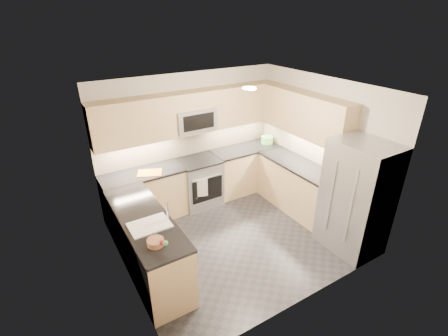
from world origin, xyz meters
TOP-DOWN VIEW (x-y plane):
  - floor at (0.00, 0.00)m, footprint 3.60×3.20m
  - ceiling at (0.00, 0.00)m, footprint 3.60×3.20m
  - wall_back at (0.00, 1.60)m, footprint 3.60×0.02m
  - wall_front at (0.00, -1.60)m, footprint 3.60×0.02m
  - wall_left at (-1.80, 0.00)m, footprint 0.02×3.20m
  - wall_right at (1.80, 0.00)m, footprint 0.02×3.20m
  - base_cab_back_left at (-1.09, 1.30)m, footprint 1.42×0.60m
  - base_cab_back_right at (1.09, 1.30)m, footprint 1.42×0.60m
  - base_cab_right at (1.50, 0.15)m, footprint 0.60×1.70m
  - base_cab_peninsula at (-1.50, 0.00)m, footprint 0.60×2.00m
  - countertop_back_left at (-1.09, 1.30)m, footprint 1.42×0.63m
  - countertop_back_right at (1.09, 1.30)m, footprint 1.42×0.63m
  - countertop_right at (1.50, 0.15)m, footprint 0.63×1.70m
  - countertop_peninsula at (-1.50, 0.00)m, footprint 0.63×2.00m
  - upper_cab_back at (0.00, 1.43)m, footprint 3.60×0.35m
  - upper_cab_right at (1.62, 0.28)m, footprint 0.35×1.95m
  - backsplash_back at (0.00, 1.60)m, footprint 3.60×0.01m
  - backsplash_right at (1.80, 0.45)m, footprint 0.01×2.30m
  - gas_range at (0.00, 1.28)m, footprint 0.76×0.65m
  - range_cooktop at (0.00, 1.28)m, footprint 0.76×0.65m
  - oven_door_glass at (0.00, 0.95)m, footprint 0.62×0.02m
  - oven_handle at (0.00, 0.93)m, footprint 0.60×0.02m
  - microwave at (0.00, 1.40)m, footprint 0.76×0.40m
  - microwave_door at (0.00, 1.20)m, footprint 0.60×0.01m
  - refrigerator at (1.45, -1.15)m, footprint 0.70×0.90m
  - fridge_handle_left at (1.08, -1.33)m, footprint 0.02×0.02m
  - fridge_handle_right at (1.08, -0.97)m, footprint 0.02×0.02m
  - sink_basin at (-1.50, -0.25)m, footprint 0.52×0.38m
  - faucet at (-1.24, -0.25)m, footprint 0.03×0.03m
  - utensil_bowl at (1.64, 1.28)m, footprint 0.28×0.28m
  - cutting_board at (-0.98, 1.21)m, footprint 0.49×0.42m
  - fruit_basket at (-1.57, -0.65)m, footprint 0.26×0.26m
  - fruit_apple at (-1.53, -0.79)m, footprint 0.06×0.06m
  - fruit_pear at (-1.50, -0.82)m, footprint 0.07×0.07m
  - dish_towel_check at (-0.12, 0.91)m, footprint 0.19×0.08m

SIDE VIEW (x-z plane):
  - floor at x=0.00m, z-range 0.00..0.00m
  - base_cab_back_left at x=-1.09m, z-range 0.00..0.90m
  - base_cab_back_right at x=1.09m, z-range 0.00..0.90m
  - base_cab_right at x=1.50m, z-range 0.00..0.90m
  - base_cab_peninsula at x=-1.50m, z-range 0.00..0.90m
  - oven_door_glass at x=0.00m, z-range 0.22..0.68m
  - gas_range at x=0.00m, z-range 0.00..0.91m
  - dish_towel_check at x=-0.12m, z-range 0.37..0.73m
  - oven_handle at x=0.00m, z-range 0.71..0.73m
  - sink_basin at x=-1.50m, z-range 0.80..0.96m
  - refrigerator at x=1.45m, z-range 0.00..1.80m
  - range_cooktop at x=0.00m, z-range 0.90..0.93m
  - countertop_back_left at x=-1.09m, z-range 0.90..0.94m
  - countertop_back_right at x=1.09m, z-range 0.90..0.94m
  - countertop_right at x=1.50m, z-range 0.90..0.94m
  - countertop_peninsula at x=-1.50m, z-range 0.90..0.94m
  - cutting_board at x=-0.98m, z-range 0.94..0.95m
  - fridge_handle_left at x=1.08m, z-range 0.35..1.55m
  - fridge_handle_right at x=1.08m, z-range 0.35..1.55m
  - fruit_basket at x=-1.57m, z-range 0.94..1.01m
  - utensil_bowl at x=1.64m, z-range 0.94..1.08m
  - fruit_apple at x=-1.53m, z-range 1.02..1.09m
  - fruit_pear at x=-1.50m, z-range 1.02..1.09m
  - faucet at x=-1.24m, z-range 0.94..1.22m
  - backsplash_back at x=0.00m, z-range 0.94..1.45m
  - backsplash_right at x=1.80m, z-range 0.94..1.45m
  - wall_back at x=0.00m, z-range 0.00..2.50m
  - wall_front at x=0.00m, z-range 0.00..2.50m
  - wall_left at x=-1.80m, z-range 0.00..2.50m
  - wall_right at x=1.80m, z-range 0.00..2.50m
  - microwave at x=0.00m, z-range 1.50..1.90m
  - microwave_door at x=0.00m, z-range 1.56..1.84m
  - upper_cab_back at x=0.00m, z-range 1.45..2.20m
  - upper_cab_right at x=1.62m, z-range 1.45..2.20m
  - ceiling at x=0.00m, z-range 2.49..2.51m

